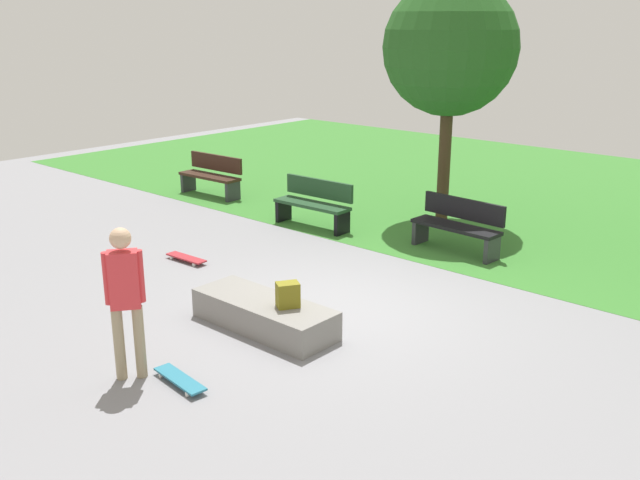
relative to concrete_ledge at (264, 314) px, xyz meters
name	(u,v)px	position (x,y,z in m)	size (l,w,h in m)	color
ground_plane	(341,308)	(0.33, 1.16, -0.19)	(28.00, 28.00, 0.00)	gray
grass_lawn	(577,200)	(0.33, 9.32, -0.19)	(26.60, 11.69, 0.01)	#387A2D
concrete_ledge	(264,314)	(0.00, 0.00, 0.00)	(2.02, 0.74, 0.39)	gray
backpack_on_ledge	(288,295)	(0.38, 0.05, 0.35)	(0.28, 0.20, 0.32)	olive
skater_performing_trick	(125,292)	(-0.15, -1.92, 0.84)	(0.35, 0.38, 1.75)	tan
skateboard_by_ledge	(180,379)	(0.38, -1.67, -0.13)	(0.82, 0.29, 0.08)	teal
skateboard_spare	(186,258)	(-2.86, 0.98, -0.13)	(0.81, 0.24, 0.08)	#A5262D
park_bench_far_right	(458,224)	(0.20, 4.44, 0.29)	(1.63, 0.57, 0.91)	black
park_bench_center_lawn	(212,174)	(-6.10, 4.29, 0.29)	(1.62, 0.54, 0.91)	#331E14
park_bench_near_lamppost	(314,202)	(-2.67, 3.94, 0.29)	(1.62, 0.53, 0.91)	#1E4223
tree_young_birch	(450,48)	(-1.12, 6.04, 3.12)	(2.56, 2.56, 4.61)	#42301E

